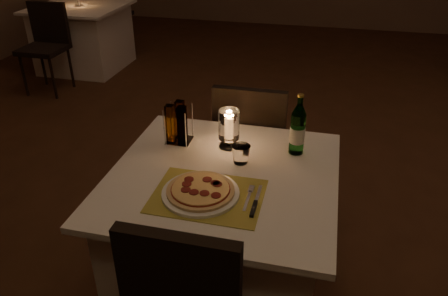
% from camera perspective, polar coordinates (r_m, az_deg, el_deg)
% --- Properties ---
extents(floor, '(8.00, 10.00, 0.02)m').
position_cam_1_polar(floor, '(2.96, 8.92, -8.46)').
color(floor, '#4D2B18').
rests_on(floor, ground).
extents(main_table, '(1.00, 1.00, 0.74)m').
position_cam_1_polar(main_table, '(2.16, -0.13, -11.54)').
color(main_table, white).
rests_on(main_table, ground).
extents(chair_far, '(0.42, 0.42, 0.90)m').
position_cam_1_polar(chair_far, '(2.64, 3.57, 1.37)').
color(chair_far, black).
rests_on(chair_far, ground).
extents(placemat, '(0.45, 0.34, 0.00)m').
position_cam_1_polar(placemat, '(1.80, -2.14, -6.27)').
color(placemat, '#AE9F3C').
rests_on(placemat, main_table).
extents(plate, '(0.32, 0.32, 0.01)m').
position_cam_1_polar(plate, '(1.80, -3.07, -5.90)').
color(plate, white).
rests_on(plate, placemat).
extents(pizza, '(0.28, 0.28, 0.02)m').
position_cam_1_polar(pizza, '(1.79, -3.08, -5.47)').
color(pizza, '#D8B77F').
rests_on(pizza, plate).
extents(fork, '(0.02, 0.18, 0.00)m').
position_cam_1_polar(fork, '(1.79, 3.27, -6.27)').
color(fork, silver).
rests_on(fork, placemat).
extents(knife, '(0.02, 0.22, 0.01)m').
position_cam_1_polar(knife, '(1.74, 4.03, -7.49)').
color(knife, black).
rests_on(knife, placemat).
extents(tumbler, '(0.09, 0.09, 0.09)m').
position_cam_1_polar(tumbler, '(2.00, 2.22, -0.81)').
color(tumbler, white).
rests_on(tumbler, main_table).
extents(water_bottle, '(0.07, 0.07, 0.30)m').
position_cam_1_polar(water_bottle, '(2.07, 9.59, 2.34)').
color(water_bottle, '#5CAB5C').
rests_on(water_bottle, main_table).
extents(hurricane_candle, '(0.10, 0.10, 0.20)m').
position_cam_1_polar(hurricane_candle, '(2.09, 0.65, 2.90)').
color(hurricane_candle, white).
rests_on(hurricane_candle, main_table).
extents(cruet_caddy, '(0.12, 0.12, 0.21)m').
position_cam_1_polar(cruet_caddy, '(2.16, -6.05, 3.06)').
color(cruet_caddy, white).
rests_on(cruet_caddy, main_table).
extents(neighbor_table_left, '(1.00, 1.00, 0.74)m').
position_cam_1_polar(neighbor_table_left, '(5.63, -17.82, 13.62)').
color(neighbor_table_left, white).
rests_on(neighbor_table_left, ground).
extents(neighbor_chair_la, '(0.42, 0.42, 0.90)m').
position_cam_1_polar(neighbor_chair_la, '(5.01, -22.19, 13.10)').
color(neighbor_chair_la, black).
rests_on(neighbor_chair_la, ground).
extents(neighbor_chair_lb, '(0.42, 0.42, 0.90)m').
position_cam_1_polar(neighbor_chair_lb, '(6.20, -14.74, 17.10)').
color(neighbor_chair_lb, black).
rests_on(neighbor_chair_lb, ground).
extents(neighbor_candle_left, '(0.03, 0.03, 0.11)m').
position_cam_1_polar(neighbor_candle_left, '(5.54, -18.50, 17.72)').
color(neighbor_candle_left, white).
rests_on(neighbor_candle_left, neighbor_table_left).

